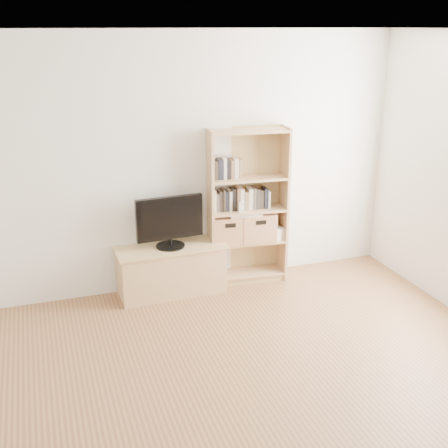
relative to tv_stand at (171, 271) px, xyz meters
name	(u,v)px	position (x,y,z in m)	size (l,w,h in m)	color
floor	(288,429)	(0.25, -2.30, -0.25)	(4.50, 5.00, 0.01)	brown
back_wall	(188,164)	(0.25, 0.20, 1.05)	(4.50, 0.02, 2.60)	silver
ceiling	(307,30)	(0.25, -2.30, 2.35)	(4.50, 5.00, 0.01)	white
tv_stand	(171,271)	(0.00, 0.00, 0.00)	(1.07, 0.40, 0.49)	tan
bookshelf	(248,207)	(0.85, 0.05, 0.58)	(0.83, 0.29, 1.66)	tan
television	(170,222)	(0.00, 0.00, 0.53)	(0.68, 0.05, 0.53)	black
books_row_mid	(247,197)	(0.85, 0.07, 0.68)	(0.89, 0.17, 0.24)	#BCB2A0
books_row_upper	(230,169)	(0.67, 0.09, 1.00)	(0.37, 0.14, 0.19)	#BCB2A0
baby_monitor	(241,207)	(0.75, -0.03, 0.62)	(0.06, 0.04, 0.11)	white
basket_left	(227,229)	(0.63, 0.07, 0.36)	(0.36, 0.29, 0.29)	#A7724B
basket_right	(257,226)	(0.95, 0.04, 0.37)	(0.37, 0.30, 0.30)	#A7724B
laptop	(245,213)	(0.81, 0.04, 0.52)	(0.33, 0.23, 0.03)	white
magazine_stack	(273,233)	(1.14, 0.02, 0.27)	(0.17, 0.24, 0.11)	beige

